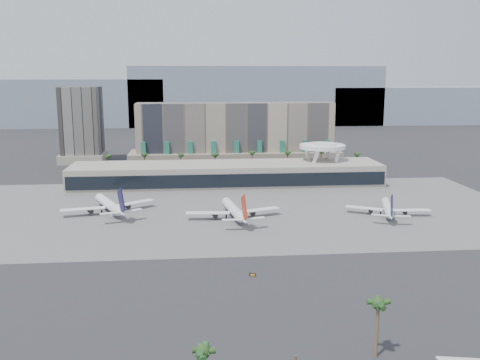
{
  "coord_description": "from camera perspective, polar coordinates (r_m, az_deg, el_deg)",
  "views": [
    {
      "loc": [
        -19.55,
        -180.25,
        60.19
      ],
      "look_at": [
        0.8,
        40.0,
        16.49
      ],
      "focal_mm": 40.0,
      "sensor_mm": 36.0,
      "label": 1
    }
  ],
  "objects": [
    {
      "name": "office_tower",
      "position": [
        389.45,
        -16.49,
        5.23
      ],
      "size": [
        30.0,
        30.0,
        52.0
      ],
      "color": "black",
      "rests_on": "ground"
    },
    {
      "name": "apron_pad",
      "position": [
        243.6,
        -0.51,
        -3.12
      ],
      "size": [
        260.0,
        130.0,
        0.06
      ],
      "primitive_type": "cube",
      "color": "#5B5B59",
      "rests_on": "ground"
    },
    {
      "name": "service_vehicle_a",
      "position": [
        238.75,
        -13.1,
        -3.43
      ],
      "size": [
        5.31,
        3.6,
        2.37
      ],
      "primitive_type": "cube",
      "rotation": [
        0.0,
        0.0,
        0.28
      ],
      "color": "white",
      "rests_on": "ground"
    },
    {
      "name": "taxiway_sign",
      "position": [
        164.92,
        1.34,
        -10.06
      ],
      "size": [
        1.98,
        0.94,
        0.91
      ],
      "rotation": [
        0.0,
        0.0,
        -0.35
      ],
      "color": "black",
      "rests_on": "ground"
    },
    {
      "name": "palm_row",
      "position": [
        330.09,
        -0.61,
        2.52
      ],
      "size": [
        157.8,
        2.8,
        13.1
      ],
      "color": "brown",
      "rests_on": "ground"
    },
    {
      "name": "airliner_right",
      "position": [
        240.73,
        15.5,
        -2.91
      ],
      "size": [
        35.39,
        36.68,
        12.99
      ],
      "rotation": [
        0.0,
        0.0,
        -0.28
      ],
      "color": "white",
      "rests_on": "ground"
    },
    {
      "name": "hotel",
      "position": [
        358.52,
        -0.51,
        4.23
      ],
      "size": [
        140.0,
        30.0,
        42.0
      ],
      "color": "tan",
      "rests_on": "ground"
    },
    {
      "name": "near_palm_a",
      "position": [
        105.7,
        -3.95,
        -18.49
      ],
      "size": [
        6.0,
        6.0,
        10.74
      ],
      "color": "brown",
      "rests_on": "ground"
    },
    {
      "name": "ground",
      "position": [
        191.03,
        0.87,
        -7.19
      ],
      "size": [
        900.0,
        900.0,
        0.0
      ],
      "primitive_type": "plane",
      "color": "#232326",
      "rests_on": "ground"
    },
    {
      "name": "airliner_left",
      "position": [
        242.77,
        -13.76,
        -2.59
      ],
      "size": [
        39.31,
        40.47,
        14.97
      ],
      "rotation": [
        0.0,
        0.0,
        0.42
      ],
      "color": "white",
      "rests_on": "ground"
    },
    {
      "name": "saucer_structure",
      "position": [
        308.32,
        8.78,
        3.27
      ],
      "size": [
        26.0,
        26.0,
        21.89
      ],
      "color": "white",
      "rests_on": "ground"
    },
    {
      "name": "mountain_ridge",
      "position": [
        652.68,
        -1.12,
        8.51
      ],
      "size": [
        680.0,
        60.0,
        70.0
      ],
      "color": "gray",
      "rests_on": "ground"
    },
    {
      "name": "service_vehicle_b",
      "position": [
        230.74,
        0.11,
        -3.7
      ],
      "size": [
        3.96,
        2.58,
        1.91
      ],
      "primitive_type": "cube",
      "rotation": [
        0.0,
        0.0,
        0.13
      ],
      "color": "white",
      "rests_on": "ground"
    },
    {
      "name": "airliner_centre",
      "position": [
        226.76,
        -0.64,
        -3.25
      ],
      "size": [
        40.9,
        42.37,
        14.68
      ],
      "rotation": [
        0.0,
        0.0,
        0.14
      ],
      "color": "white",
      "rests_on": "ground"
    },
    {
      "name": "terminal",
      "position": [
        295.66,
        -1.4,
        0.71
      ],
      "size": [
        170.0,
        32.5,
        14.5
      ],
      "color": "#ABA396",
      "rests_on": "ground"
    },
    {
      "name": "near_palm_b",
      "position": [
        121.02,
        14.52,
        -13.29
      ],
      "size": [
        6.0,
        6.0,
        13.67
      ],
      "color": "brown",
      "rests_on": "ground"
    }
  ]
}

